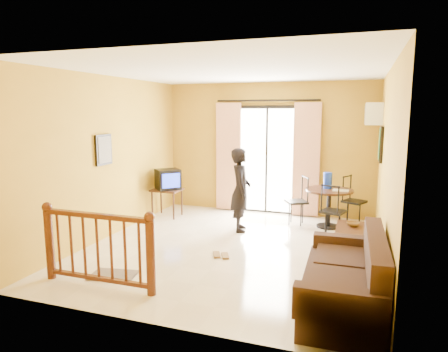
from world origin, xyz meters
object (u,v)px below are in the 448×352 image
(television, at_px, (168,179))
(standing_person, at_px, (241,190))
(coffee_table, at_px, (352,236))
(dining_table, at_px, (329,197))
(sofa, at_px, (349,282))

(television, relative_size, standing_person, 0.40)
(coffee_table, bearing_deg, dining_table, 109.30)
(television, relative_size, sofa, 0.34)
(dining_table, relative_size, standing_person, 0.58)
(sofa, bearing_deg, dining_table, 96.74)
(standing_person, bearing_deg, coffee_table, -124.43)
(sofa, relative_size, standing_person, 1.20)
(television, relative_size, dining_table, 0.70)
(dining_table, height_order, coffee_table, dining_table)
(dining_table, relative_size, coffee_table, 0.98)
(coffee_table, bearing_deg, standing_person, 163.54)
(sofa, bearing_deg, standing_person, 127.02)
(dining_table, relative_size, sofa, 0.48)
(coffee_table, relative_size, standing_person, 0.59)
(television, distance_m, sofa, 4.79)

